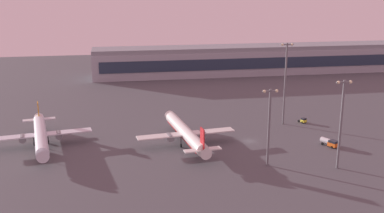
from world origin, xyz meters
name	(u,v)px	position (x,y,z in m)	size (l,w,h in m)	color
ground_plane	(249,141)	(0.00, 0.00, 0.00)	(416.00, 416.00, 0.00)	#4C4C51
terminal_building	(255,60)	(38.80, 117.07, 8.09)	(187.63, 22.40, 16.40)	#9EA3AD
airplane_far_stand	(186,133)	(-21.55, 0.35, 4.07)	(32.72, 41.92, 10.75)	silver
airplane_taxiway_distant	(41,135)	(-68.01, 6.71, 4.06)	(32.67, 41.79, 10.75)	silver
pushback_tug	(303,120)	(26.33, 16.46, 1.07)	(2.75, 3.51, 2.05)	yellow
fuel_truck	(330,142)	(24.33, -9.29, 1.37)	(4.59, 6.59, 2.35)	#D85919
apron_light_east	(285,79)	(18.26, 16.57, 17.18)	(4.80, 0.90, 30.56)	slate
apron_light_west	(269,122)	(-1.15, -21.47, 13.20)	(4.80, 0.90, 22.82)	slate
apron_light_central	(341,119)	(17.94, -26.83, 14.73)	(4.80, 0.90, 25.77)	slate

